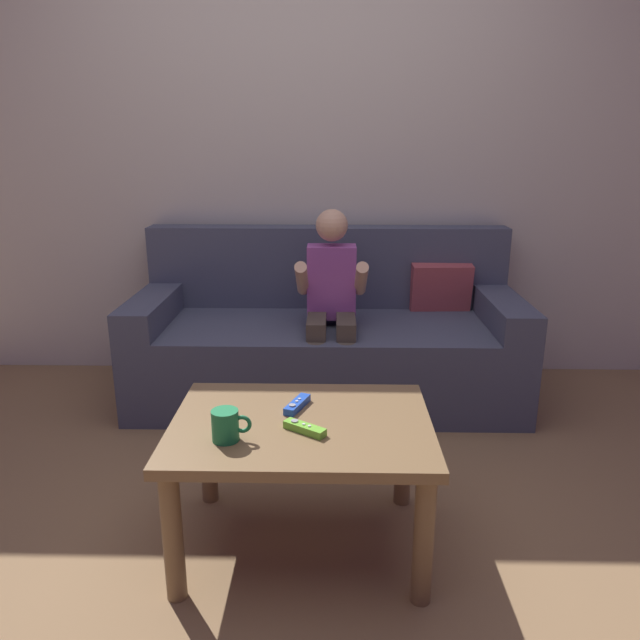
{
  "coord_description": "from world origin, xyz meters",
  "views": [
    {
      "loc": [
        0.18,
        -1.72,
        1.3
      ],
      "look_at": [
        0.13,
        0.63,
        0.59
      ],
      "focal_mm": 33.72,
      "sensor_mm": 36.0,
      "label": 1
    }
  ],
  "objects_px": {
    "game_remote_lime_near_edge": "(305,428)",
    "couch": "(328,340)",
    "coffee_table": "(302,443)",
    "coffee_mug": "(226,425)",
    "person_seated_on_couch": "(331,300)",
    "game_remote_blue_center": "(297,405)"
  },
  "relations": [
    {
      "from": "game_remote_lime_near_edge",
      "to": "couch",
      "type": "bearing_deg",
      "value": 87.4
    },
    {
      "from": "couch",
      "to": "game_remote_lime_near_edge",
      "type": "height_order",
      "value": "couch"
    },
    {
      "from": "coffee_table",
      "to": "game_remote_lime_near_edge",
      "type": "xyz_separation_m",
      "value": [
        0.01,
        -0.07,
        0.09
      ]
    },
    {
      "from": "couch",
      "to": "coffee_mug",
      "type": "bearing_deg",
      "value": -101.63
    },
    {
      "from": "couch",
      "to": "person_seated_on_couch",
      "type": "height_order",
      "value": "person_seated_on_couch"
    },
    {
      "from": "couch",
      "to": "game_remote_blue_center",
      "type": "height_order",
      "value": "couch"
    },
    {
      "from": "person_seated_on_couch",
      "to": "coffee_mug",
      "type": "relative_size",
      "value": 8.35
    },
    {
      "from": "person_seated_on_couch",
      "to": "couch",
      "type": "bearing_deg",
      "value": 95.03
    },
    {
      "from": "person_seated_on_couch",
      "to": "game_remote_lime_near_edge",
      "type": "xyz_separation_m",
      "value": [
        -0.08,
        -1.16,
        -0.1
      ]
    },
    {
      "from": "couch",
      "to": "game_remote_lime_near_edge",
      "type": "xyz_separation_m",
      "value": [
        -0.06,
        -1.34,
        0.17
      ]
    },
    {
      "from": "couch",
      "to": "person_seated_on_couch",
      "type": "relative_size",
      "value": 1.97
    },
    {
      "from": "coffee_table",
      "to": "game_remote_lime_near_edge",
      "type": "relative_size",
      "value": 6.02
    },
    {
      "from": "person_seated_on_couch",
      "to": "coffee_mug",
      "type": "xyz_separation_m",
      "value": [
        -0.3,
        -1.21,
        -0.06
      ]
    },
    {
      "from": "couch",
      "to": "person_seated_on_couch",
      "type": "distance_m",
      "value": 0.32
    },
    {
      "from": "person_seated_on_couch",
      "to": "game_remote_blue_center",
      "type": "xyz_separation_m",
      "value": [
        -0.11,
        -0.99,
        -0.1
      ]
    },
    {
      "from": "person_seated_on_couch",
      "to": "coffee_table",
      "type": "bearing_deg",
      "value": -94.79
    },
    {
      "from": "couch",
      "to": "coffee_table",
      "type": "distance_m",
      "value": 1.27
    },
    {
      "from": "couch",
      "to": "game_remote_blue_center",
      "type": "distance_m",
      "value": 1.19
    },
    {
      "from": "game_remote_lime_near_edge",
      "to": "person_seated_on_couch",
      "type": "bearing_deg",
      "value": 86.18
    },
    {
      "from": "game_remote_lime_near_edge",
      "to": "coffee_mug",
      "type": "distance_m",
      "value": 0.24
    },
    {
      "from": "game_remote_blue_center",
      "to": "person_seated_on_couch",
      "type": "bearing_deg",
      "value": 83.68
    },
    {
      "from": "coffee_table",
      "to": "game_remote_blue_center",
      "type": "relative_size",
      "value": 5.71
    }
  ]
}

